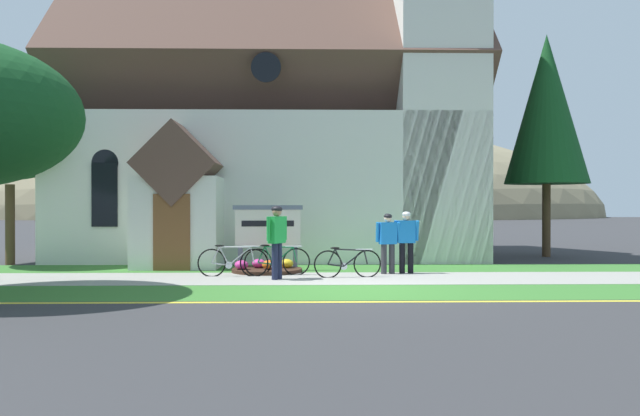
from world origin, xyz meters
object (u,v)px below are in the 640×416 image
at_px(bicycle_orange, 347,263).
at_px(bicycle_yellow, 277,261).
at_px(church_sign, 268,228).
at_px(yard_deciduous_tree, 10,137).
at_px(cyclist_in_red_jersey, 277,236).
at_px(roadside_conifer, 547,110).
at_px(bicycle_silver, 233,262).
at_px(cyclist_in_orange_jersey, 406,238).
at_px(cyclist_in_yellow_jersey, 388,239).

bearing_deg(bicycle_orange, bicycle_yellow, 164.62).
height_order(church_sign, yard_deciduous_tree, yard_deciduous_tree).
distance_m(bicycle_orange, cyclist_in_red_jersey, 1.90).
height_order(church_sign, roadside_conifer, roadside_conifer).
relative_size(bicycle_orange, bicycle_silver, 0.94).
bearing_deg(cyclist_in_orange_jersey, bicycle_orange, -152.53).
xyz_separation_m(bicycle_silver, cyclist_in_yellow_jersey, (3.97, 0.50, 0.53)).
bearing_deg(bicycle_silver, bicycle_yellow, 11.55).
relative_size(bicycle_orange, cyclist_in_red_jersey, 0.95).
distance_m(church_sign, roadside_conifer, 11.04).
bearing_deg(bicycle_yellow, roadside_conifer, 31.23).
xyz_separation_m(bicycle_orange, bicycle_silver, (-2.86, 0.26, 0.01)).
bearing_deg(cyclist_in_orange_jersey, cyclist_in_yellow_jersey, -171.42).
relative_size(bicycle_orange, bicycle_yellow, 1.00).
distance_m(bicycle_yellow, cyclist_in_yellow_jersey, 2.93).
distance_m(bicycle_yellow, cyclist_in_red_jersey, 1.12).
xyz_separation_m(bicycle_orange, cyclist_in_yellow_jersey, (1.11, 0.76, 0.55)).
bearing_deg(bicycle_orange, roadside_conifer, 39.33).
height_order(cyclist_in_orange_jersey, roadside_conifer, roadside_conifer).
height_order(cyclist_in_yellow_jersey, cyclist_in_red_jersey, cyclist_in_red_jersey).
bearing_deg(bicycle_yellow, cyclist_in_red_jersey, -87.38).
relative_size(church_sign, cyclist_in_orange_jersey, 1.17).
distance_m(bicycle_silver, cyclist_in_orange_jersey, 4.54).
height_order(cyclist_in_yellow_jersey, cyclist_in_orange_jersey, cyclist_in_orange_jersey).
xyz_separation_m(church_sign, cyclist_in_orange_jersey, (3.67, -0.84, -0.22)).
xyz_separation_m(church_sign, roadside_conifer, (9.37, 4.31, 3.93)).
bearing_deg(church_sign, cyclist_in_orange_jersey, -12.91).
distance_m(cyclist_in_red_jersey, roadside_conifer, 11.77).
bearing_deg(cyclist_in_red_jersey, bicycle_orange, 13.13).
bearing_deg(bicycle_orange, bicycle_silver, 174.81).
distance_m(bicycle_silver, bicycle_yellow, 1.12).
relative_size(bicycle_yellow, cyclist_in_red_jersey, 0.94).
distance_m(cyclist_in_orange_jersey, yard_deciduous_tree, 12.16).
relative_size(bicycle_yellow, cyclist_in_yellow_jersey, 1.07).
bearing_deg(cyclist_in_red_jersey, bicycle_silver, 149.87).
distance_m(bicycle_orange, yard_deciduous_tree, 11.06).
bearing_deg(roadside_conifer, bicycle_yellow, -148.77).
bearing_deg(bicycle_yellow, cyclist_in_yellow_jersey, 5.42).
xyz_separation_m(bicycle_yellow, yard_deciduous_tree, (-8.14, 2.99, 3.47)).
bearing_deg(cyclist_in_red_jersey, cyclist_in_yellow_jersey, 22.28).
relative_size(cyclist_in_yellow_jersey, cyclist_in_orange_jersey, 0.97).
distance_m(church_sign, cyclist_in_red_jersey, 2.11).
bearing_deg(cyclist_in_yellow_jersey, roadside_conifer, 40.15).
xyz_separation_m(bicycle_yellow, cyclist_in_orange_jersey, (3.36, 0.35, 0.57)).
height_order(bicycle_silver, cyclist_in_orange_jersey, cyclist_in_orange_jersey).
distance_m(roadside_conifer, yard_deciduous_tree, 17.44).
bearing_deg(yard_deciduous_tree, cyclist_in_orange_jersey, -12.93).
bearing_deg(roadside_conifer, cyclist_in_orange_jersey, -137.90).
bearing_deg(church_sign, roadside_conifer, 24.69).
distance_m(bicycle_orange, bicycle_yellow, 1.83).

